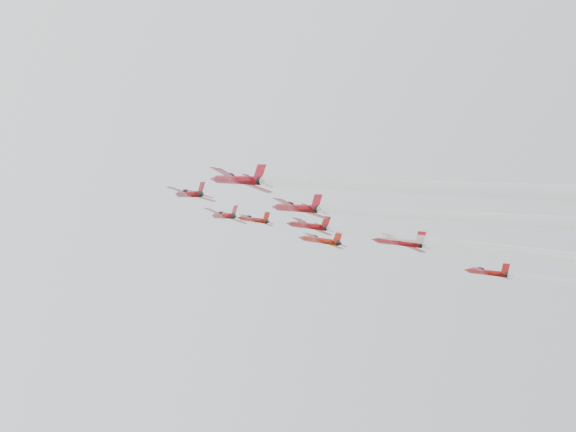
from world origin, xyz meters
TOP-DOWN VIEW (x-y plane):
  - jet_lead at (-0.06, 26.06)m, footprint 10.43×13.68m
  - jet_row2_left at (-16.17, 11.62)m, footprint 10.14×13.29m
  - jet_row2_center at (1.52, 16.42)m, footprint 8.43×11.06m
  - jet_row2_right at (16.74, 13.40)m, footprint 10.56×13.85m
  - jet_center at (3.11, -41.07)m, footprint 9.48×92.54m
  - jet_rear_farleft at (-23.80, -63.52)m, footprint 10.48×102.34m
  - jet_rear_left at (-9.48, -58.43)m, footprint 10.45×102.03m

SIDE VIEW (x-z plane):
  - jet_rear_farleft at x=-23.80m, z-range 80.11..131.77m
  - jet_rear_left at x=-9.48m, z-range 82.71..134.22m
  - jet_center at x=3.11m, z-range 93.71..140.42m
  - jet_row2_left at x=-16.17m, z-range 139.57..146.96m
  - jet_row2_right at x=16.74m, z-range 140.31..148.00m
  - jet_row2_center at x=1.52m, z-range 142.56..148.70m
  - jet_lead at x=-0.06m, z-range 146.63..154.22m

